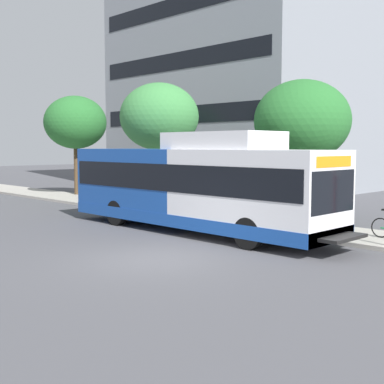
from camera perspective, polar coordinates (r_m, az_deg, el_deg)
The scene contains 6 objects.
ground_plane at distance 21.14m, azimuth -18.19°, elevation -3.74°, with size 120.00×120.00×0.00m, color #4C4C51.
sidewalk_curb at distance 23.52m, azimuth -0.46°, elevation -2.43°, with size 3.00×56.00×0.14m, color #A8A399.
transit_bus at distance 18.87m, azimuth 0.25°, elevation 0.69°, with size 2.58×12.25×3.65m.
street_tree_near_stop at distance 20.77m, azimuth 12.14°, elevation 7.72°, with size 3.77×3.77×5.62m.
street_tree_mid_block at distance 26.48m, azimuth -3.65°, elevation 8.33°, with size 4.04×4.04×6.24m.
street_tree_far_block at distance 32.88m, azimuth -12.85°, elevation 7.54°, with size 3.85×3.85×6.13m.
Camera 1 is at (-9.20, -10.77, 3.17)m, focal length 47.96 mm.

